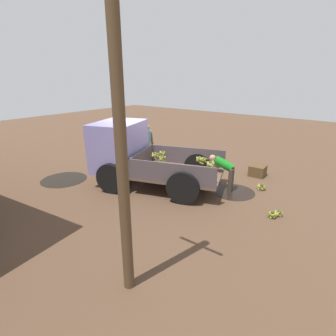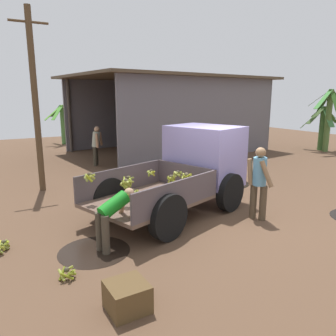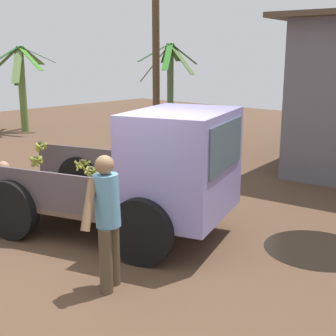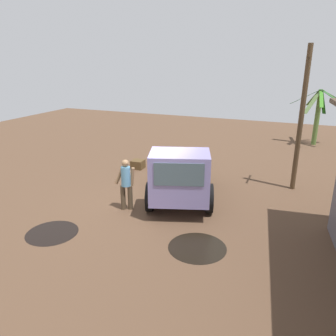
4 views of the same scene
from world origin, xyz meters
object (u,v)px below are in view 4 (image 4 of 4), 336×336
(cargo_truck, at_px, (180,178))
(banana_bunch_on_ground_1, at_px, (166,166))
(utility_pole, at_px, (301,119))
(banana_bunch_on_ground_0, at_px, (205,165))
(wooden_crate_0, at_px, (138,164))
(person_worker_loading, at_px, (172,161))
(person_foreground_visitor, at_px, (126,182))
(banana_bunch_on_ground_2, at_px, (201,164))

(cargo_truck, bearing_deg, banana_bunch_on_ground_1, -169.94)
(utility_pole, relative_size, banana_bunch_on_ground_0, 23.01)
(wooden_crate_0, bearing_deg, utility_pole, 90.74)
(banana_bunch_on_ground_1, bearing_deg, cargo_truck, 28.67)
(person_worker_loading, xyz_separation_m, banana_bunch_on_ground_1, (-1.05, -0.68, -0.59))
(utility_pole, bearing_deg, person_foreground_visitor, -51.45)
(wooden_crate_0, bearing_deg, cargo_truck, 45.18)
(cargo_truck, relative_size, utility_pole, 0.85)
(person_foreground_visitor, distance_m, banana_bunch_on_ground_1, 4.62)
(utility_pole, height_order, banana_bunch_on_ground_0, utility_pole)
(person_foreground_visitor, distance_m, banana_bunch_on_ground_0, 5.53)
(cargo_truck, xyz_separation_m, wooden_crate_0, (-3.24, -3.26, -0.90))
(utility_pole, bearing_deg, wooden_crate_0, -89.26)
(utility_pole, distance_m, banana_bunch_on_ground_2, 5.08)
(banana_bunch_on_ground_0, height_order, banana_bunch_on_ground_2, banana_bunch_on_ground_0)
(banana_bunch_on_ground_0, distance_m, banana_bunch_on_ground_2, 0.23)
(person_foreground_visitor, xyz_separation_m, banana_bunch_on_ground_1, (-4.52, -0.45, -0.85))
(banana_bunch_on_ground_0, height_order, wooden_crate_0, wooden_crate_0)
(person_foreground_visitor, relative_size, banana_bunch_on_ground_2, 7.33)
(cargo_truck, xyz_separation_m, person_foreground_visitor, (0.73, -1.62, -0.13))
(banana_bunch_on_ground_0, distance_m, banana_bunch_on_ground_1, 1.81)
(wooden_crate_0, bearing_deg, banana_bunch_on_ground_0, 116.19)
(wooden_crate_0, bearing_deg, banana_bunch_on_ground_2, 119.73)
(utility_pole, xyz_separation_m, person_worker_loading, (0.58, -4.85, -2.03))
(banana_bunch_on_ground_0, relative_size, banana_bunch_on_ground_2, 0.98)
(banana_bunch_on_ground_0, xyz_separation_m, banana_bunch_on_ground_1, (0.82, -1.62, 0.00))
(person_foreground_visitor, xyz_separation_m, banana_bunch_on_ground_0, (-5.34, 1.16, -0.85))
(cargo_truck, relative_size, wooden_crate_0, 8.39)
(cargo_truck, height_order, wooden_crate_0, cargo_truck)
(utility_pole, xyz_separation_m, banana_bunch_on_ground_1, (-0.47, -5.53, -2.62))
(person_foreground_visitor, bearing_deg, banana_bunch_on_ground_0, -37.92)
(banana_bunch_on_ground_2, bearing_deg, cargo_truck, 7.87)
(cargo_truck, xyz_separation_m, banana_bunch_on_ground_2, (-4.72, -0.65, -0.99))
(cargo_truck, relative_size, banana_bunch_on_ground_0, 19.51)
(banana_bunch_on_ground_0, bearing_deg, banana_bunch_on_ground_2, -118.85)
(wooden_crate_0, bearing_deg, person_worker_loading, 75.26)
(person_worker_loading, bearing_deg, person_foreground_visitor, -18.06)
(person_foreground_visitor, relative_size, banana_bunch_on_ground_1, 5.80)
(person_worker_loading, bearing_deg, banana_bunch_on_ground_1, -161.13)
(utility_pole, relative_size, banana_bunch_on_ground_1, 17.92)
(utility_pole, relative_size, wooden_crate_0, 9.89)
(banana_bunch_on_ground_1, bearing_deg, utility_pole, 85.15)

